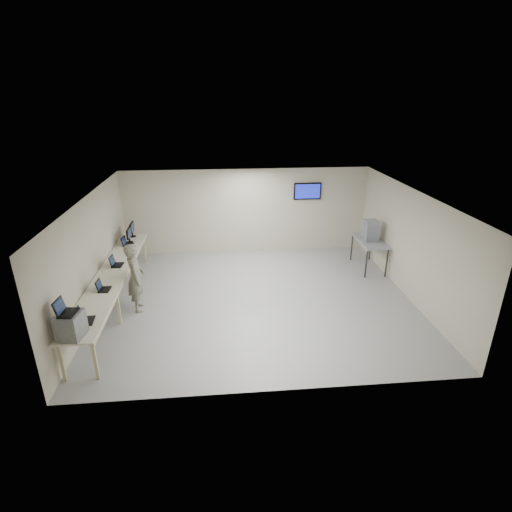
{
  "coord_description": "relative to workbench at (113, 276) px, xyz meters",
  "views": [
    {
      "loc": [
        -0.89,
        -9.24,
        5.04
      ],
      "look_at": [
        0.0,
        0.2,
        1.15
      ],
      "focal_mm": 28.0,
      "sensor_mm": 36.0,
      "label": 1
    }
  ],
  "objects": [
    {
      "name": "monitor_far",
      "position": [
        -0.01,
        2.75,
        0.34
      ],
      "size": [
        0.2,
        0.45,
        0.45
      ],
      "color": "black",
      "rests_on": "workbench"
    },
    {
      "name": "laptop_on_box",
      "position": [
        -0.12,
        -2.75,
        0.63
      ],
      "size": [
        0.34,
        0.4,
        0.29
      ],
      "rotation": [
        0.0,
        0.0,
        -0.1
      ],
      "color": "black",
      "rests_on": "equipment_box"
    },
    {
      "name": "laptop_0",
      "position": [
        -0.02,
        -2.24,
        0.15
      ],
      "size": [
        0.33,
        0.39,
        0.29
      ],
      "rotation": [
        0.0,
        0.0,
        0.08
      ],
      "color": "black",
      "rests_on": "workbench"
    },
    {
      "name": "equipment_box",
      "position": [
        -0.06,
        -2.75,
        0.32
      ],
      "size": [
        0.48,
        0.52,
        0.48
      ],
      "primitive_type": "cube",
      "rotation": [
        0.0,
        0.0,
        -0.16
      ],
      "color": "gray",
      "rests_on": "workbench"
    },
    {
      "name": "laptop_3",
      "position": [
        -0.05,
        2.0,
        0.14
      ],
      "size": [
        0.31,
        0.36,
        0.26
      ],
      "rotation": [
        0.0,
        0.0,
        -0.13
      ],
      "color": "black",
      "rests_on": "workbench"
    },
    {
      "name": "monitor_near",
      "position": [
        -0.01,
        2.25,
        0.33
      ],
      "size": [
        0.19,
        0.43,
        0.43
      ],
      "color": "black",
      "rests_on": "workbench"
    },
    {
      "name": "laptop_2",
      "position": [
        -0.03,
        0.5,
        0.14
      ],
      "size": [
        0.31,
        0.37,
        0.27
      ],
      "rotation": [
        0.0,
        0.0,
        -0.07
      ],
      "color": "black",
      "rests_on": "workbench"
    },
    {
      "name": "workbench",
      "position": [
        0.0,
        0.0,
        0.0
      ],
      "size": [
        0.76,
        6.0,
        0.9
      ],
      "color": "beige",
      "rests_on": "ground"
    },
    {
      "name": "storage_bins",
      "position": [
        7.17,
        1.7,
        0.4
      ],
      "size": [
        0.39,
        0.43,
        0.61
      ],
      "color": "#8890A0",
      "rests_on": "side_table"
    },
    {
      "name": "room",
      "position": [
        3.62,
        0.06,
        0.58
      ],
      "size": [
        8.01,
        7.01,
        2.81
      ],
      "color": "#A1A19F",
      "rests_on": "ground"
    },
    {
      "name": "soldier",
      "position": [
        0.6,
        -0.22,
        0.05
      ],
      "size": [
        0.54,
        0.71,
        1.74
      ],
      "primitive_type": "imported",
      "rotation": [
        0.0,
        0.0,
        1.78
      ],
      "color": "slate",
      "rests_on": "ground"
    },
    {
      "name": "laptop_1",
      "position": [
        -0.01,
        -0.89,
        0.14
      ],
      "size": [
        0.28,
        0.33,
        0.25
      ],
      "rotation": [
        0.0,
        0.0,
        -0.05
      ],
      "color": "black",
      "rests_on": "workbench"
    },
    {
      "name": "side_table",
      "position": [
        7.19,
        1.7,
        0.02
      ],
      "size": [
        0.72,
        1.53,
        0.92
      ],
      "color": "gray",
      "rests_on": "ground"
    }
  ]
}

